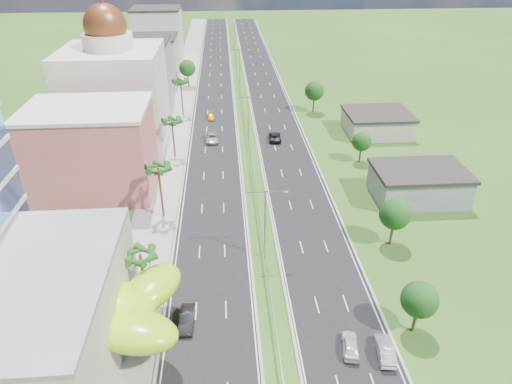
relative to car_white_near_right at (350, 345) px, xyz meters
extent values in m
plane|color=#2D5119|center=(-7.98, 7.29, -0.78)|extent=(500.00, 500.00, 0.00)
cube|color=black|center=(-15.48, 97.29, -0.76)|extent=(11.00, 260.00, 0.04)
cube|color=black|center=(-0.48, 97.29, -0.76)|extent=(11.00, 260.00, 0.04)
cube|color=gray|center=(-24.98, 97.29, -0.72)|extent=(7.00, 260.00, 0.12)
cube|color=gray|center=(-7.98, 79.29, -0.16)|extent=(0.08, 216.00, 0.28)
cube|color=gray|center=(-7.98, 181.29, -0.43)|extent=(0.10, 0.12, 0.70)
cylinder|color=gray|center=(-7.98, 17.29, 4.72)|extent=(0.20, 0.20, 11.00)
cube|color=gray|center=(-9.42, 17.29, 10.02)|extent=(2.88, 0.12, 0.12)
cube|color=gray|center=(-6.54, 17.29, 10.02)|extent=(2.88, 0.12, 0.12)
cube|color=silver|center=(-10.70, 17.29, 9.92)|extent=(0.60, 0.25, 0.18)
cube|color=silver|center=(-5.26, 17.29, 9.92)|extent=(0.60, 0.25, 0.18)
cylinder|color=gray|center=(-7.98, 57.29, 4.72)|extent=(0.20, 0.20, 11.00)
cube|color=gray|center=(-9.42, 57.29, 10.02)|extent=(2.88, 0.12, 0.12)
cube|color=gray|center=(-6.54, 57.29, 10.02)|extent=(2.88, 0.12, 0.12)
cube|color=silver|center=(-10.70, 57.29, 9.92)|extent=(0.60, 0.25, 0.18)
cube|color=silver|center=(-5.26, 57.29, 9.92)|extent=(0.60, 0.25, 0.18)
cylinder|color=gray|center=(-7.98, 102.29, 4.72)|extent=(0.20, 0.20, 11.00)
cube|color=gray|center=(-9.42, 102.29, 10.02)|extent=(2.88, 0.12, 0.12)
cube|color=gray|center=(-6.54, 102.29, 10.02)|extent=(2.88, 0.12, 0.12)
cube|color=silver|center=(-10.70, 102.29, 9.92)|extent=(0.60, 0.25, 0.18)
cube|color=silver|center=(-5.26, 102.29, 9.92)|extent=(0.60, 0.25, 0.18)
cylinder|color=gray|center=(-7.98, 147.29, 4.72)|extent=(0.20, 0.20, 11.00)
cube|color=gray|center=(-9.42, 147.29, 10.02)|extent=(2.88, 0.12, 0.12)
cube|color=gray|center=(-6.54, 147.29, 10.02)|extent=(2.88, 0.12, 0.12)
cube|color=silver|center=(-10.70, 147.29, 9.92)|extent=(0.60, 0.25, 0.18)
cube|color=silver|center=(-5.26, 147.29, 9.92)|extent=(0.60, 0.25, 0.18)
cylinder|color=gray|center=(-31.98, 5.29, 1.22)|extent=(0.50, 0.50, 4.00)
cylinder|color=gray|center=(-24.98, 0.29, 1.22)|extent=(0.50, 0.50, 4.00)
cylinder|color=gray|center=(-28.98, -2.71, 1.22)|extent=(0.50, 0.50, 4.00)
cylinder|color=gray|center=(-22.98, 5.29, 1.22)|extent=(0.50, 0.50, 4.00)
cube|color=#D26056|center=(-35.98, 39.29, 6.72)|extent=(20.00, 15.00, 15.00)
cube|color=beige|center=(-35.98, 62.29, 9.22)|extent=(20.00, 20.00, 20.00)
cylinder|color=beige|center=(-35.98, 62.29, 20.72)|extent=(10.00, 10.00, 3.00)
sphere|color=brown|center=(-35.98, 62.29, 23.72)|extent=(8.40, 8.40, 8.40)
cube|color=slate|center=(-34.98, 87.29, 7.22)|extent=(16.00, 15.00, 16.00)
cube|color=#AEA090|center=(-34.98, 109.29, 5.72)|extent=(16.00, 15.00, 13.00)
cube|color=silver|center=(-34.98, 132.29, 8.22)|extent=(16.00, 15.00, 18.00)
cube|color=slate|center=(20.02, 32.29, 1.72)|extent=(15.00, 10.00, 5.00)
cube|color=#AEA090|center=(22.02, 62.29, 1.42)|extent=(14.00, 12.00, 4.40)
cylinder|color=#47301C|center=(-23.48, 9.29, 2.97)|extent=(0.36, 0.36, 7.50)
cylinder|color=#47301C|center=(-23.48, 29.29, 3.72)|extent=(0.36, 0.36, 9.00)
cylinder|color=#47301C|center=(-23.48, 52.29, 3.22)|extent=(0.36, 0.36, 8.00)
cylinder|color=#47301C|center=(-23.48, 77.29, 3.62)|extent=(0.36, 0.36, 8.80)
cylinder|color=#47301C|center=(-23.48, 102.29, 1.67)|extent=(0.40, 0.40, 4.90)
sphere|color=#1E4E18|center=(-23.48, 102.29, 4.82)|extent=(4.90, 4.90, 4.90)
cylinder|color=#47301C|center=(8.02, 2.29, 1.32)|extent=(0.40, 0.40, 4.20)
sphere|color=#1E4E18|center=(8.02, 2.29, 4.02)|extent=(4.20, 4.20, 4.20)
cylinder|color=#47301C|center=(11.02, 19.29, 1.50)|extent=(0.40, 0.40, 4.55)
sphere|color=#1E4E18|center=(11.02, 19.29, 4.42)|extent=(4.55, 4.55, 4.55)
cylinder|color=#47301C|center=(14.02, 47.29, 1.15)|extent=(0.40, 0.40, 3.85)
sphere|color=#1E4E18|center=(14.02, 47.29, 3.62)|extent=(3.85, 3.85, 3.85)
cylinder|color=#47301C|center=(10.02, 77.29, 1.67)|extent=(0.40, 0.40, 4.90)
sphere|color=#1E4E18|center=(10.02, 77.29, 4.82)|extent=(4.90, 4.90, 4.90)
imported|color=black|center=(-18.27, 5.23, 0.04)|extent=(1.83, 4.79, 1.56)
imported|color=#96999D|center=(-16.04, 59.94, 0.06)|extent=(3.23, 6.01, 1.60)
imported|color=gold|center=(-16.34, 74.26, -0.10)|extent=(2.13, 4.53, 1.28)
imported|color=silver|center=(0.00, 0.00, 0.00)|extent=(2.44, 4.56, 1.47)
imported|color=#AFB2B7|center=(3.59, -0.96, 0.04)|extent=(2.23, 4.90, 1.56)
imported|color=black|center=(-1.90, 59.62, 0.06)|extent=(2.99, 5.88, 1.59)
imported|color=black|center=(-20.09, 5.59, -0.19)|extent=(0.73, 1.76, 1.10)
camera|label=1|loc=(-12.97, -34.55, 39.57)|focal=32.00mm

